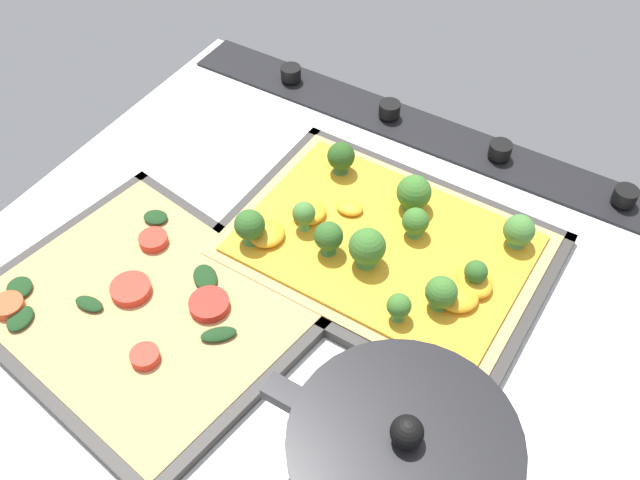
{
  "coord_description": "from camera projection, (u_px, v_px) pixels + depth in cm",
  "views": [
    {
      "loc": [
        -23.41,
        37.41,
        59.96
      ],
      "look_at": [
        1.23,
        -2.99,
        6.66
      ],
      "focal_mm": 40.14,
      "sensor_mm": 36.0,
      "label": 1
    }
  ],
  "objects": [
    {
      "name": "ground_plane",
      "position": [
        315.0,
        314.0,
        0.75
      ],
      "size": [
        76.69,
        68.93,
        3.0
      ],
      "primitive_type": "cube",
      "color": "silver"
    },
    {
      "name": "stove_control_panel",
      "position": [
        442.0,
        136.0,
        0.91
      ],
      "size": [
        73.62,
        7.0,
        2.6
      ],
      "color": "black",
      "rests_on": "ground_plane"
    },
    {
      "name": "baking_tray_front",
      "position": [
        383.0,
        251.0,
        0.79
      ],
      "size": [
        35.22,
        26.18,
        1.3
      ],
      "color": "#33302D",
      "rests_on": "ground_plane"
    },
    {
      "name": "broccoli_pizza",
      "position": [
        384.0,
        242.0,
        0.77
      ],
      "size": [
        32.78,
        23.74,
        6.06
      ],
      "color": "tan",
      "rests_on": "baking_tray_front"
    },
    {
      "name": "baking_tray_back",
      "position": [
        146.0,
        312.0,
        0.73
      ],
      "size": [
        35.08,
        30.69,
        1.3
      ],
      "color": "#33302D",
      "rests_on": "ground_plane"
    },
    {
      "name": "veggie_pizza_back",
      "position": [
        143.0,
        307.0,
        0.73
      ],
      "size": [
        32.35,
        27.95,
        1.9
      ],
      "color": "tan",
      "rests_on": "baking_tray_back"
    },
    {
      "name": "cooking_pot",
      "position": [
        398.0,
        479.0,
        0.55
      ],
      "size": [
        23.78,
        16.91,
        15.67
      ],
      "color": "black",
      "rests_on": "ground_plane"
    }
  ]
}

